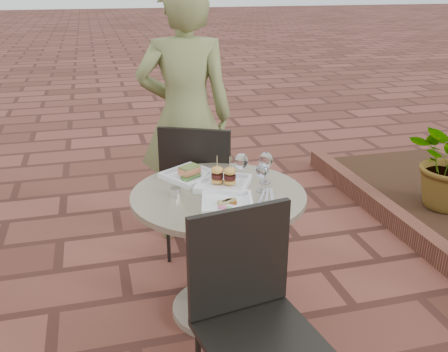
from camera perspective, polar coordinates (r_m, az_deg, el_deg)
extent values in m
plane|color=brown|center=(3.11, -3.04, -12.68)|extent=(60.00, 60.00, 0.00)
cylinder|color=gray|center=(2.92, -0.59, -14.81)|extent=(0.52, 0.52, 0.04)
cylinder|color=gray|center=(2.73, -0.62, -9.25)|extent=(0.08, 0.08, 0.70)
cylinder|color=gray|center=(2.57, -0.65, -2.24)|extent=(0.90, 0.90, 0.03)
cube|color=black|center=(3.30, -2.49, -1.64)|extent=(0.58, 0.58, 0.03)
cube|color=black|center=(3.02, -3.39, 1.23)|extent=(0.41, 0.21, 0.46)
cylinder|color=black|center=(3.53, 1.26, -4.07)|extent=(0.02, 0.02, 0.44)
cylinder|color=black|center=(3.60, -4.73, -3.60)|extent=(0.02, 0.02, 0.44)
cylinder|color=black|center=(3.20, 0.18, -7.00)|extent=(0.02, 0.02, 0.44)
cylinder|color=black|center=(3.28, -6.41, -6.39)|extent=(0.02, 0.02, 0.44)
cube|color=black|center=(2.04, 4.24, -18.22)|extent=(0.51, 0.51, 0.03)
cube|color=black|center=(2.04, 1.76, -9.54)|extent=(0.44, 0.10, 0.46)
cylinder|color=black|center=(2.39, 6.07, -18.52)|extent=(0.02, 0.02, 0.44)
imported|color=olive|center=(3.39, -4.41, 6.69)|extent=(0.70, 0.52, 1.76)
cube|color=silver|center=(2.76, -3.94, -0.07)|extent=(0.35, 0.35, 0.01)
cube|color=#D97C4C|center=(2.74, -3.96, 0.62)|extent=(0.13, 0.12, 0.04)
cube|color=#525E2A|center=(2.73, -3.97, 1.06)|extent=(0.12, 0.11, 0.01)
cube|color=silver|center=(2.63, -0.06, -1.07)|extent=(0.35, 0.35, 0.01)
cube|color=silver|center=(2.42, 0.36, -3.24)|extent=(0.29, 0.29, 0.01)
ellipsoid|color=#C25079|center=(2.35, -0.19, -3.60)|extent=(0.04, 0.04, 0.02)
cylinder|color=white|center=(2.59, 4.32, -1.70)|extent=(0.06, 0.06, 0.00)
cylinder|color=white|center=(2.57, 4.34, -0.95)|extent=(0.01, 0.01, 0.07)
ellipsoid|color=white|center=(2.54, 4.39, 0.62)|extent=(0.07, 0.07, 0.08)
cylinder|color=white|center=(2.54, 4.38, 0.53)|extent=(0.05, 0.05, 0.04)
cylinder|color=white|center=(2.68, 1.96, -0.77)|extent=(0.06, 0.06, 0.00)
cylinder|color=white|center=(2.66, 1.97, 0.01)|extent=(0.01, 0.01, 0.08)
ellipsoid|color=white|center=(2.64, 2.00, 1.68)|extent=(0.07, 0.07, 0.09)
cylinder|color=white|center=(2.70, 4.73, -0.68)|extent=(0.06, 0.06, 0.00)
cylinder|color=white|center=(2.68, 4.75, 0.11)|extent=(0.01, 0.01, 0.08)
ellipsoid|color=white|center=(2.65, 4.81, 1.80)|extent=(0.07, 0.07, 0.09)
cylinder|color=silver|center=(2.53, -5.59, -1.80)|extent=(0.07, 0.07, 0.04)
cube|color=brown|center=(3.90, 19.72, -5.22)|extent=(0.12, 3.00, 0.15)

